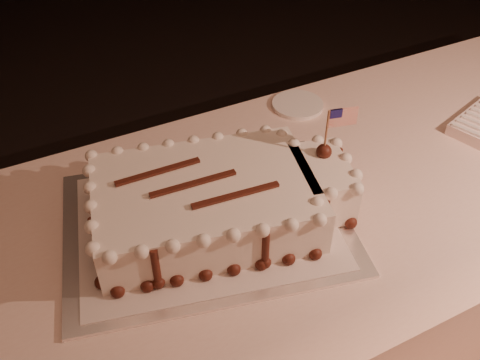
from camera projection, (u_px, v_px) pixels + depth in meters
name	position (u px, v px, depth m)	size (l,w,h in m)	color
banquet_table	(329.00, 280.00, 1.49)	(2.40, 0.80, 0.75)	beige
cake_board	(206.00, 223.00, 1.13)	(0.59, 0.44, 0.01)	white
doily	(206.00, 221.00, 1.13)	(0.53, 0.40, 0.00)	silver
sheet_cake	(220.00, 200.00, 1.10)	(0.58, 0.41, 0.22)	white
side_plate	(298.00, 105.00, 1.47)	(0.14, 0.14, 0.01)	white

